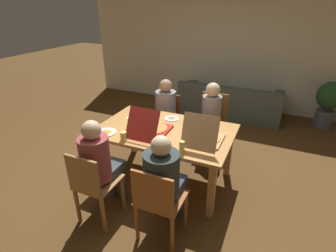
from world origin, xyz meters
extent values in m
plane|color=#56381A|center=(0.00, 0.00, 0.00)|extent=(20.00, 20.00, 0.00)
cube|color=silver|center=(0.00, 3.25, 1.42)|extent=(6.63, 0.12, 2.85)
cube|color=#C08545|center=(0.00, 0.00, 0.75)|extent=(1.75, 1.10, 0.04)
cube|color=tan|center=(-0.77, -0.45, 0.37)|extent=(0.08, 0.08, 0.73)
cube|color=tan|center=(0.77, -0.45, 0.37)|extent=(0.08, 0.08, 0.73)
cube|color=tan|center=(-0.77, 0.45, 0.37)|extent=(0.08, 0.08, 0.73)
cube|color=tan|center=(0.77, 0.45, 0.37)|extent=(0.08, 0.08, 0.73)
cylinder|color=#9A6A39|center=(-0.56, -0.75, 0.23)|extent=(0.05, 0.05, 0.46)
cylinder|color=#9A6A39|center=(-0.21, -0.75, 0.23)|extent=(0.05, 0.05, 0.46)
cylinder|color=#9A6A39|center=(-0.56, -1.13, 0.23)|extent=(0.05, 0.05, 0.46)
cylinder|color=#9A6A39|center=(-0.21, -1.13, 0.23)|extent=(0.05, 0.05, 0.46)
cube|color=#9A6A39|center=(-0.38, -0.94, 0.47)|extent=(0.41, 0.45, 0.02)
cube|color=#9A6A39|center=(-0.38, -1.15, 0.70)|extent=(0.39, 0.03, 0.42)
cylinder|color=#374245|center=(-0.46, -0.60, 0.24)|extent=(0.10, 0.10, 0.48)
cylinder|color=#374245|center=(-0.31, -0.60, 0.24)|extent=(0.10, 0.10, 0.48)
cube|color=#374245|center=(-0.38, -0.76, 0.53)|extent=(0.29, 0.35, 0.11)
cylinder|color=#974145|center=(-0.38, -0.94, 0.78)|extent=(0.32, 0.32, 0.49)
sphere|color=#E2B28B|center=(-0.38, -0.94, 1.12)|extent=(0.20, 0.20, 0.20)
cylinder|color=#9B592B|center=(0.17, -0.70, 0.23)|extent=(0.04, 0.04, 0.46)
cylinder|color=#9B592B|center=(0.56, -0.70, 0.23)|extent=(0.04, 0.04, 0.46)
cylinder|color=#9B592B|center=(0.17, -1.08, 0.23)|extent=(0.04, 0.04, 0.46)
cylinder|color=#9B592B|center=(0.56, -1.08, 0.23)|extent=(0.04, 0.04, 0.46)
cube|color=#9B592B|center=(0.37, -0.89, 0.47)|extent=(0.45, 0.44, 0.02)
cube|color=#9B592B|center=(0.37, -1.09, 0.69)|extent=(0.43, 0.03, 0.41)
cylinder|color=#31394E|center=(0.28, -0.59, 0.24)|extent=(0.10, 0.10, 0.48)
cylinder|color=#31394E|center=(0.46, -0.59, 0.24)|extent=(0.10, 0.10, 0.48)
cube|color=#31394E|center=(0.37, -0.73, 0.53)|extent=(0.32, 0.32, 0.11)
cylinder|color=#2C3738|center=(0.37, -0.89, 0.77)|extent=(0.35, 0.35, 0.46)
sphere|color=beige|center=(0.37, -0.89, 1.09)|extent=(0.20, 0.20, 0.20)
cylinder|color=brown|center=(0.56, 0.75, 0.23)|extent=(0.04, 0.04, 0.46)
cylinder|color=brown|center=(0.17, 0.75, 0.23)|extent=(0.04, 0.04, 0.46)
cylinder|color=brown|center=(0.56, 1.10, 0.23)|extent=(0.04, 0.04, 0.46)
cylinder|color=brown|center=(0.17, 1.10, 0.23)|extent=(0.04, 0.04, 0.46)
cube|color=brown|center=(0.37, 0.93, 0.47)|extent=(0.44, 0.41, 0.02)
cube|color=brown|center=(0.37, 1.12, 0.73)|extent=(0.42, 0.03, 0.49)
cylinder|color=#3F3B4A|center=(0.44, 0.63, 0.24)|extent=(0.10, 0.10, 0.48)
cylinder|color=#3F3B4A|center=(0.29, 0.63, 0.24)|extent=(0.10, 0.10, 0.48)
cube|color=#3F3B4A|center=(0.37, 0.77, 0.53)|extent=(0.27, 0.31, 0.11)
cylinder|color=gray|center=(0.37, 0.93, 0.76)|extent=(0.30, 0.30, 0.45)
sphere|color=#D9B48B|center=(0.37, 0.93, 1.08)|extent=(0.22, 0.22, 0.22)
cylinder|color=brown|center=(-0.23, 0.71, 0.23)|extent=(0.05, 0.05, 0.46)
cylinder|color=brown|center=(-0.54, 0.71, 0.23)|extent=(0.05, 0.05, 0.46)
cylinder|color=brown|center=(-0.23, 1.04, 0.23)|extent=(0.05, 0.05, 0.46)
cylinder|color=brown|center=(-0.54, 1.04, 0.23)|extent=(0.05, 0.05, 0.46)
cube|color=brown|center=(-0.38, 0.88, 0.47)|extent=(0.38, 0.40, 0.02)
cube|color=brown|center=(-0.38, 1.06, 0.68)|extent=(0.36, 0.03, 0.38)
cylinder|color=#3B2F4A|center=(-0.30, 0.60, 0.24)|extent=(0.10, 0.10, 0.48)
cylinder|color=#3B2F4A|center=(-0.47, 0.60, 0.24)|extent=(0.10, 0.10, 0.48)
cube|color=#3B2F4A|center=(-0.38, 0.73, 0.53)|extent=(0.30, 0.30, 0.11)
cylinder|color=gray|center=(-0.38, 0.88, 0.75)|extent=(0.33, 0.33, 0.44)
sphere|color=#A37F5E|center=(-0.38, 0.88, 1.07)|extent=(0.21, 0.21, 0.21)
cube|color=red|center=(-0.12, -0.08, 0.79)|extent=(0.40, 0.40, 0.03)
cylinder|color=orange|center=(-0.12, -0.08, 0.81)|extent=(0.35, 0.35, 0.01)
cube|color=red|center=(-0.12, -0.37, 0.98)|extent=(0.40, 0.19, 0.36)
cube|color=tan|center=(0.56, -0.05, 0.79)|extent=(0.40, 0.40, 0.03)
cylinder|color=#D4893E|center=(0.56, -0.05, 0.81)|extent=(0.35, 0.35, 0.01)
cube|color=tan|center=(0.56, -0.32, 0.99)|extent=(0.40, 0.13, 0.39)
cylinder|color=white|center=(-0.54, 0.16, 0.78)|extent=(0.23, 0.23, 0.01)
cone|color=#C8893E|center=(-0.54, 0.16, 0.79)|extent=(0.13, 0.13, 0.02)
cylinder|color=white|center=(-0.64, -0.38, 0.78)|extent=(0.26, 0.26, 0.01)
cone|color=gold|center=(-0.64, -0.38, 0.79)|extent=(0.13, 0.13, 0.02)
cylinder|color=white|center=(-0.05, 0.34, 0.78)|extent=(0.21, 0.21, 0.01)
cone|color=#D47C41|center=(-0.05, 0.34, 0.79)|extent=(0.10, 0.10, 0.02)
cylinder|color=silver|center=(0.46, 0.27, 0.85)|extent=(0.07, 0.07, 0.15)
cylinder|color=#D9CC5C|center=(0.41, -0.45, 0.84)|extent=(0.06, 0.06, 0.14)
cylinder|color=#E2CD68|center=(-0.33, -0.46, 0.83)|extent=(0.08, 0.08, 0.11)
cube|color=#47504B|center=(0.33, 2.66, 0.20)|extent=(2.12, 0.78, 0.40)
cube|color=#47504B|center=(0.33, 2.35, 0.56)|extent=(2.12, 0.16, 0.31)
cube|color=#47504B|center=(-0.63, 2.66, 0.49)|extent=(0.20, 0.74, 0.18)
cube|color=#47504B|center=(1.30, 2.66, 0.49)|extent=(0.20, 0.74, 0.18)
cylinder|color=#505364|center=(2.18, 2.79, 0.18)|extent=(0.34, 0.34, 0.36)
cylinder|color=brown|center=(2.18, 2.79, 0.41)|extent=(0.05, 0.05, 0.11)
ellipsoid|color=#26522B|center=(2.18, 2.79, 0.66)|extent=(0.48, 0.48, 0.53)
camera|label=1|loc=(1.27, -2.77, 2.29)|focal=28.03mm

